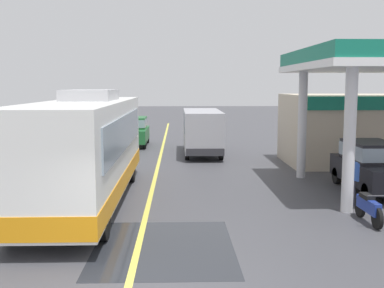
% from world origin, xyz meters
% --- Properties ---
extents(ground, '(120.00, 120.00, 0.00)m').
position_xyz_m(ground, '(0.00, 20.00, 0.00)').
color(ground, '#424247').
extents(lane_divider_stripe, '(0.16, 50.00, 0.01)m').
position_xyz_m(lane_divider_stripe, '(0.00, 15.00, 0.00)').
color(lane_divider_stripe, '#D8CC4C').
rests_on(lane_divider_stripe, ground).
extents(wet_puddle_patch, '(3.31, 4.10, 0.01)m').
position_xyz_m(wet_puddle_patch, '(0.62, 2.95, 0.00)').
color(wet_puddle_patch, '#26282D').
rests_on(wet_puddle_patch, ground).
extents(coach_bus_main, '(2.60, 11.04, 3.69)m').
position_xyz_m(coach_bus_main, '(-2.03, 7.40, 1.72)').
color(coach_bus_main, white).
rests_on(coach_bus_main, ground).
extents(gas_station_roadside, '(9.10, 11.95, 5.10)m').
position_xyz_m(gas_station_roadside, '(9.80, 12.85, 2.63)').
color(gas_station_roadside, '#147259').
rests_on(gas_station_roadside, ground).
extents(car_at_pump, '(1.70, 4.20, 1.82)m').
position_xyz_m(car_at_pump, '(7.94, 8.67, 1.01)').
color(car_at_pump, black).
rests_on(car_at_pump, ground).
extents(minibus_opposing_lane, '(2.04, 6.13, 2.44)m').
position_xyz_m(minibus_opposing_lane, '(2.31, 18.23, 1.47)').
color(minibus_opposing_lane, '#A5A5AD').
rests_on(minibus_opposing_lane, ground).
extents(motorcycle_parked_forecourt, '(0.55, 1.80, 0.92)m').
position_xyz_m(motorcycle_parked_forecourt, '(6.29, 4.80, 0.44)').
color(motorcycle_parked_forecourt, black).
rests_on(motorcycle_parked_forecourt, ground).
extents(pedestrian_by_shop, '(0.55, 0.22, 1.66)m').
position_xyz_m(pedestrian_by_shop, '(6.46, 6.70, 0.93)').
color(pedestrian_by_shop, '#33333F').
rests_on(pedestrian_by_shop, ground).
extents(car_trailing_behind_bus, '(1.70, 4.20, 1.82)m').
position_xyz_m(car_trailing_behind_bus, '(-1.83, 22.14, 1.01)').
color(car_trailing_behind_bus, '#1E602D').
rests_on(car_trailing_behind_bus, ground).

